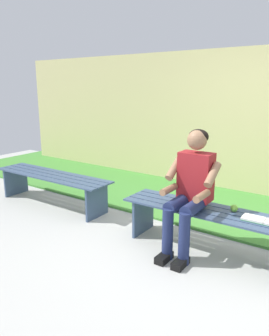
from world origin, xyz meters
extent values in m
cube|color=#B2B2AD|center=(1.20, 1.00, -0.02)|extent=(10.00, 7.00, 0.04)
cube|color=#478C38|center=(1.20, -1.53, 0.01)|extent=(9.00, 2.30, 0.03)
cube|color=#D1C684|center=(0.50, -2.24, 1.13)|extent=(9.50, 0.24, 2.25)
cube|color=#384C6B|center=(0.00, -0.18, 0.45)|extent=(1.87, 0.13, 0.02)
cube|color=#384C6B|center=(0.00, -0.06, 0.45)|extent=(1.87, 0.13, 0.02)
cube|color=#384C6B|center=(0.00, 0.06, 0.45)|extent=(1.87, 0.13, 0.02)
cube|color=#384C6B|center=(0.00, 0.18, 0.45)|extent=(1.87, 0.13, 0.02)
cube|color=#384C6B|center=(0.81, 0.01, 0.22)|extent=(0.04, 0.41, 0.44)
cube|color=#384C6B|center=(2.40, -0.18, 0.45)|extent=(1.93, 0.13, 0.02)
cube|color=#384C6B|center=(2.40, -0.06, 0.45)|extent=(1.93, 0.13, 0.02)
cube|color=#384C6B|center=(2.40, 0.06, 0.45)|extent=(1.93, 0.13, 0.02)
cube|color=#384C6B|center=(2.40, 0.18, 0.45)|extent=(1.93, 0.13, 0.02)
cube|color=#384C6B|center=(1.56, -0.01, 0.22)|extent=(0.04, 0.41, 0.44)
cube|color=#384C6B|center=(3.25, 0.01, 0.22)|extent=(0.04, 0.41, 0.44)
cube|color=maroon|center=(0.19, -0.02, 0.78)|extent=(0.34, 0.20, 0.50)
sphere|color=#936B4C|center=(0.19, -0.01, 1.16)|extent=(0.20, 0.20, 0.20)
ellipsoid|color=black|center=(0.19, -0.04, 1.19)|extent=(0.20, 0.19, 0.15)
cylinder|color=navy|center=(0.10, 0.18, 0.53)|extent=(0.13, 0.40, 0.13)
cylinder|color=navy|center=(0.28, 0.18, 0.53)|extent=(0.13, 0.40, 0.13)
cylinder|color=navy|center=(0.10, 0.38, 0.26)|extent=(0.11, 0.11, 0.53)
cube|color=black|center=(0.10, 0.44, 0.04)|extent=(0.10, 0.22, 0.07)
cylinder|color=navy|center=(0.28, 0.38, 0.26)|extent=(0.11, 0.11, 0.53)
cube|color=black|center=(0.28, 0.44, 0.04)|extent=(0.10, 0.22, 0.07)
cylinder|color=#936B4C|center=(-0.02, 0.06, 0.85)|extent=(0.08, 0.28, 0.23)
cylinder|color=#936B4C|center=(0.01, 0.22, 0.67)|extent=(0.07, 0.26, 0.07)
cylinder|color=#936B4C|center=(0.40, 0.06, 0.85)|extent=(0.08, 0.28, 0.23)
cylinder|color=#936B4C|center=(0.37, 0.22, 0.67)|extent=(0.07, 0.26, 0.07)
sphere|color=#72B738|center=(-0.21, -0.09, 0.49)|extent=(0.08, 0.08, 0.08)
cube|color=white|center=(-0.42, 0.00, 0.47)|extent=(0.20, 0.15, 0.02)
cube|color=#33724C|center=(-0.53, 0.00, 0.46)|extent=(0.41, 0.16, 0.01)
camera|label=1|loc=(-1.14, 2.96, 1.67)|focal=34.63mm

